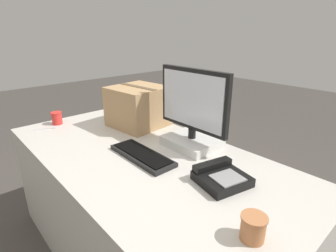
{
  "coord_description": "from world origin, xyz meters",
  "views": [
    {
      "loc": [
        1.06,
        -0.76,
        1.36
      ],
      "look_at": [
        0.07,
        0.12,
        0.87
      ],
      "focal_mm": 28.0,
      "sensor_mm": 36.0,
      "label": 1
    }
  ],
  "objects_px": {
    "cardboard_box": "(138,106)",
    "paper_cup_right": "(253,228)",
    "monitor": "(192,118)",
    "paper_cup_left": "(57,118)",
    "desk_phone": "(221,177)",
    "spoon": "(49,129)",
    "keyboard": "(142,155)"
  },
  "relations": [
    {
      "from": "keyboard",
      "to": "cardboard_box",
      "type": "height_order",
      "value": "cardboard_box"
    },
    {
      "from": "paper_cup_left",
      "to": "paper_cup_right",
      "type": "bearing_deg",
      "value": 2.19
    },
    {
      "from": "desk_phone",
      "to": "paper_cup_left",
      "type": "relative_size",
      "value": 2.75
    },
    {
      "from": "spoon",
      "to": "cardboard_box",
      "type": "bearing_deg",
      "value": -14.01
    },
    {
      "from": "paper_cup_left",
      "to": "cardboard_box",
      "type": "xyz_separation_m",
      "value": [
        0.41,
        0.43,
        0.09
      ]
    },
    {
      "from": "keyboard",
      "to": "paper_cup_left",
      "type": "xyz_separation_m",
      "value": [
        -0.83,
        -0.14,
        0.03
      ]
    },
    {
      "from": "desk_phone",
      "to": "paper_cup_right",
      "type": "relative_size",
      "value": 2.81
    },
    {
      "from": "spoon",
      "to": "cardboard_box",
      "type": "xyz_separation_m",
      "value": [
        0.35,
        0.51,
        0.14
      ]
    },
    {
      "from": "desk_phone",
      "to": "spoon",
      "type": "distance_m",
      "value": 1.25
    },
    {
      "from": "desk_phone",
      "to": "paper_cup_right",
      "type": "bearing_deg",
      "value": -22.35
    },
    {
      "from": "desk_phone",
      "to": "paper_cup_right",
      "type": "distance_m",
      "value": 0.34
    },
    {
      "from": "cardboard_box",
      "to": "paper_cup_right",
      "type": "bearing_deg",
      "value": -18.09
    },
    {
      "from": "monitor",
      "to": "spoon",
      "type": "distance_m",
      "value": 1.01
    },
    {
      "from": "cardboard_box",
      "to": "paper_cup_left",
      "type": "bearing_deg",
      "value": -133.67
    },
    {
      "from": "keyboard",
      "to": "monitor",
      "type": "bearing_deg",
      "value": 76.95
    },
    {
      "from": "keyboard",
      "to": "cardboard_box",
      "type": "xyz_separation_m",
      "value": [
        -0.42,
        0.29,
        0.12
      ]
    },
    {
      "from": "monitor",
      "to": "paper_cup_left",
      "type": "relative_size",
      "value": 5.35
    },
    {
      "from": "monitor",
      "to": "paper_cup_left",
      "type": "xyz_separation_m",
      "value": [
        -0.9,
        -0.44,
        -0.13
      ]
    },
    {
      "from": "monitor",
      "to": "keyboard",
      "type": "xyz_separation_m",
      "value": [
        -0.07,
        -0.3,
        -0.16
      ]
    },
    {
      "from": "keyboard",
      "to": "paper_cup_left",
      "type": "relative_size",
      "value": 4.6
    },
    {
      "from": "desk_phone",
      "to": "spoon",
      "type": "bearing_deg",
      "value": -151.08
    },
    {
      "from": "keyboard",
      "to": "desk_phone",
      "type": "height_order",
      "value": "desk_phone"
    },
    {
      "from": "keyboard",
      "to": "spoon",
      "type": "xyz_separation_m",
      "value": [
        -0.77,
        -0.22,
        -0.01
      ]
    },
    {
      "from": "paper_cup_left",
      "to": "spoon",
      "type": "distance_m",
      "value": 0.11
    },
    {
      "from": "spoon",
      "to": "desk_phone",
      "type": "bearing_deg",
      "value": -53.64
    },
    {
      "from": "monitor",
      "to": "paper_cup_right",
      "type": "xyz_separation_m",
      "value": [
        0.63,
        -0.38,
        -0.13
      ]
    },
    {
      "from": "keyboard",
      "to": "spoon",
      "type": "bearing_deg",
      "value": -163.43
    },
    {
      "from": "keyboard",
      "to": "paper_cup_right",
      "type": "bearing_deg",
      "value": -5.97
    },
    {
      "from": "paper_cup_right",
      "to": "cardboard_box",
      "type": "height_order",
      "value": "cardboard_box"
    },
    {
      "from": "monitor",
      "to": "keyboard",
      "type": "relative_size",
      "value": 1.16
    },
    {
      "from": "cardboard_box",
      "to": "keyboard",
      "type": "bearing_deg",
      "value": -34.36
    },
    {
      "from": "desk_phone",
      "to": "spoon",
      "type": "height_order",
      "value": "desk_phone"
    }
  ]
}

